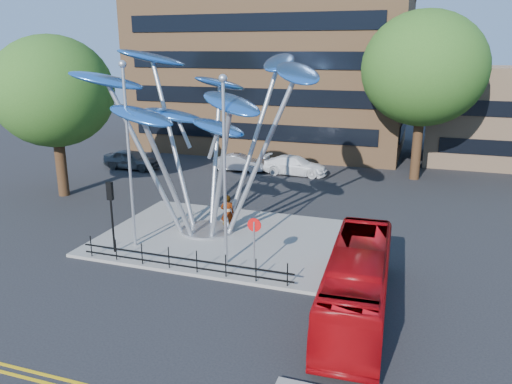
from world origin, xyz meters
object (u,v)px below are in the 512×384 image
(parked_car_left, at_px, (132,160))
(tree_left, at_px, (53,92))
(street_lamp_right, at_px, (224,155))
(street_lamp_left, at_px, (128,140))
(red_bus, at_px, (357,282))
(traffic_light_island, at_px, (111,202))
(parked_car_mid, at_px, (240,163))
(pedestrian, at_px, (227,213))
(parked_car_right, at_px, (295,165))
(leaf_sculpture, at_px, (204,102))
(no_entry_sign_island, at_px, (254,236))
(tree_right, at_px, (424,69))

(parked_car_left, bearing_deg, tree_left, 179.83)
(street_lamp_right, xyz_separation_m, parked_car_left, (-14.33, 15.00, -4.31))
(street_lamp_left, bearing_deg, red_bus, -14.10)
(street_lamp_left, height_order, traffic_light_island, street_lamp_left)
(parked_car_mid, bearing_deg, traffic_light_island, 174.29)
(pedestrian, distance_m, parked_car_mid, 14.01)
(red_bus, height_order, pedestrian, red_bus)
(pedestrian, distance_m, parked_car_right, 13.60)
(parked_car_right, bearing_deg, red_bus, -157.74)
(leaf_sculpture, distance_m, no_entry_sign_island, 7.71)
(tree_left, relative_size, leaf_sculpture, 0.81)
(red_bus, relative_size, parked_car_right, 1.79)
(tree_right, xyz_separation_m, no_entry_sign_island, (-6.00, -19.48, -6.22))
(leaf_sculpture, height_order, traffic_light_island, leaf_sculpture)
(tree_right, height_order, parked_car_right, tree_right)
(street_lamp_left, distance_m, parked_car_mid, 17.34)
(red_bus, bearing_deg, pedestrian, 138.35)
(parked_car_mid, relative_size, parked_car_right, 0.81)
(street_lamp_right, height_order, red_bus, street_lamp_right)
(street_lamp_right, distance_m, red_bus, 7.57)
(red_bus, xyz_separation_m, parked_car_right, (-7.41, 19.74, -0.52))
(leaf_sculpture, height_order, parked_car_right, leaf_sculpture)
(street_lamp_left, height_order, street_lamp_right, street_lamp_left)
(tree_right, bearing_deg, leaf_sculpture, -123.31)
(parked_car_mid, bearing_deg, street_lamp_left, 176.06)
(tree_left, bearing_deg, parked_car_left, 88.76)
(parked_car_left, distance_m, parked_car_right, 13.25)
(traffic_light_island, bearing_deg, pedestrian, 47.33)
(street_lamp_left, bearing_deg, parked_car_left, 122.75)
(tree_left, distance_m, parked_car_right, 17.89)
(traffic_light_island, relative_size, parked_car_mid, 0.85)
(street_lamp_left, relative_size, parked_car_right, 1.77)
(no_entry_sign_island, xyz_separation_m, parked_car_mid, (-7.31, 17.66, -1.15))
(leaf_sculpture, distance_m, street_lamp_right, 4.83)
(parked_car_mid, distance_m, parked_car_right, 4.51)
(pedestrian, bearing_deg, red_bus, 119.43)
(traffic_light_island, distance_m, pedestrian, 6.11)
(parked_car_mid, bearing_deg, tree_left, 132.78)
(tree_right, relative_size, parked_car_left, 2.64)
(traffic_light_island, bearing_deg, red_bus, -8.76)
(no_entry_sign_island, relative_size, parked_car_mid, 0.61)
(traffic_light_island, height_order, pedestrian, traffic_light_island)
(tree_left, xyz_separation_m, street_lamp_right, (14.50, -7.00, -1.70))
(tree_left, height_order, street_lamp_left, tree_left)
(no_entry_sign_island, xyz_separation_m, parked_car_right, (-2.81, 17.94, -1.09))
(no_entry_sign_island, distance_m, pedestrian, 5.31)
(street_lamp_right, bearing_deg, leaf_sculpture, 124.91)
(tree_right, distance_m, traffic_light_island, 24.06)
(street_lamp_right, bearing_deg, tree_right, 68.46)
(red_bus, height_order, parked_car_left, red_bus)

